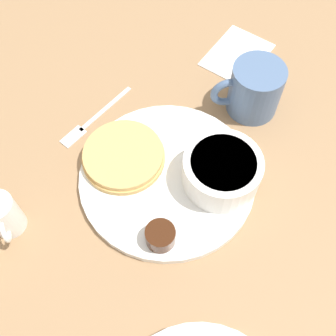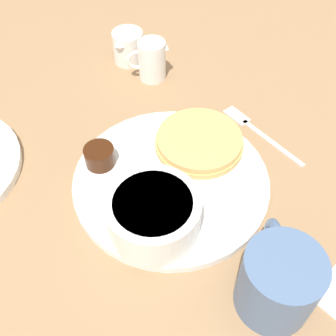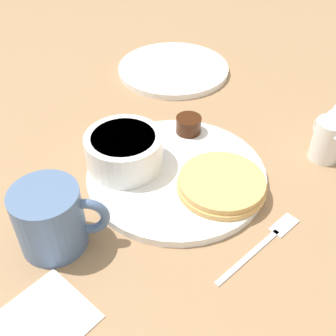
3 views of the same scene
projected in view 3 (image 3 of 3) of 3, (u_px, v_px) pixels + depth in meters
name	position (u px, v px, depth m)	size (l,w,h in m)	color
ground_plane	(176.00, 177.00, 0.62)	(4.00, 4.00, 0.00)	#93704C
plate	(176.00, 174.00, 0.62)	(0.26, 0.26, 0.01)	white
pancake_stack	(222.00, 184.00, 0.58)	(0.13, 0.13, 0.02)	tan
bowl	(124.00, 150.00, 0.61)	(0.11, 0.11, 0.05)	white
syrup_cup	(189.00, 125.00, 0.68)	(0.04, 0.04, 0.03)	#38190A
butter_ramekin	(117.00, 148.00, 0.63)	(0.05, 0.05, 0.04)	white
coffee_mug	(52.00, 219.00, 0.50)	(0.10, 0.10, 0.09)	slate
creamer_pitcher_near	(327.00, 139.00, 0.64)	(0.05, 0.06, 0.07)	white
fork	(267.00, 240.00, 0.53)	(0.15, 0.02, 0.00)	silver
napkin	(32.00, 329.00, 0.44)	(0.12, 0.09, 0.00)	white
far_plate	(173.00, 69.00, 0.86)	(0.22, 0.22, 0.01)	white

